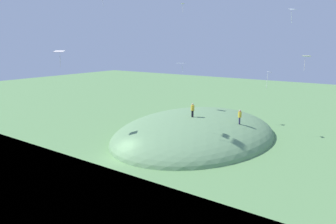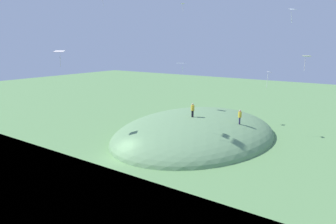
{
  "view_description": "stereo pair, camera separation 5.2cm",
  "coord_description": "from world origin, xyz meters",
  "views": [
    {
      "loc": [
        -22.04,
        -21.49,
        11.66
      ],
      "look_at": [
        4.8,
        -2.71,
        4.45
      ],
      "focal_mm": 33.13,
      "sensor_mm": 36.0,
      "label": 1
    },
    {
      "loc": [
        -22.01,
        -21.53,
        11.66
      ],
      "look_at": [
        4.8,
        -2.71,
        4.45
      ],
      "focal_mm": 33.13,
      "sensor_mm": 36.0,
      "label": 2
    }
  ],
  "objects": [
    {
      "name": "ground_plane",
      "position": [
        0.0,
        0.0,
        0.0
      ],
      "size": [
        160.0,
        160.0,
        0.0
      ],
      "primitive_type": "plane",
      "color": "#629154"
    },
    {
      "name": "grass_hill",
      "position": [
        11.84,
        -2.16,
        0.0
      ],
      "size": [
        25.27,
        19.0,
        5.9
      ],
      "primitive_type": "ellipsoid",
      "color": "#679061",
      "rests_on": "ground_plane"
    },
    {
      "name": "person_with_child",
      "position": [
        9.9,
        -2.79,
        3.98
      ],
      "size": [
        0.53,
        0.53,
        1.72
      ],
      "rotation": [
        0.0,
        0.0,
        1.82
      ],
      "color": "black",
      "rests_on": "grass_hill"
    },
    {
      "name": "person_walking_path",
      "position": [
        12.06,
        -8.0,
        3.43
      ],
      "size": [
        0.58,
        0.58,
        1.75
      ],
      "rotation": [
        0.0,
        0.0,
        0.76
      ],
      "color": "#272446",
      "rests_on": "grass_hill"
    },
    {
      "name": "kite_0",
      "position": [
        13.37,
        1.12,
        9.11
      ],
      "size": [
        0.94,
        1.22,
        1.23
      ],
      "color": "white"
    },
    {
      "name": "kite_1",
      "position": [
        9.82,
        -13.57,
        14.75
      ],
      "size": [
        0.74,
        0.69,
        1.33
      ],
      "color": "white"
    },
    {
      "name": "kite_4",
      "position": [
        16.02,
        2.68,
        17.03
      ],
      "size": [
        0.72,
        0.61,
        1.23
      ],
      "color": "silver"
    },
    {
      "name": "kite_5",
      "position": [
        -0.97,
        7.56,
        10.83
      ],
      "size": [
        1.22,
        1.32,
        1.75
      ],
      "color": "white"
    },
    {
      "name": "kite_7",
      "position": [
        12.45,
        -14.67,
        10.37
      ],
      "size": [
        0.56,
        0.8,
        1.57
      ],
      "color": "white"
    },
    {
      "name": "kite_9",
      "position": [
        16.7,
        -9.7,
        8.03
      ],
      "size": [
        0.79,
        0.73,
        2.06
      ],
      "color": "silver"
    }
  ]
}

